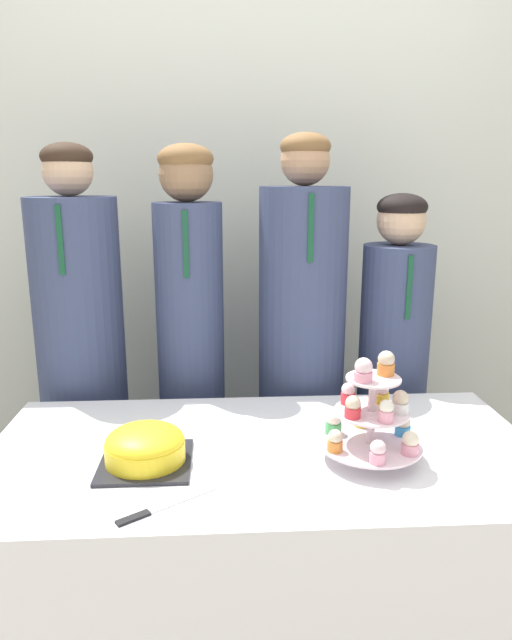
# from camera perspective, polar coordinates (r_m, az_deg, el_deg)

# --- Properties ---
(wall_back) EXTENTS (9.00, 0.06, 2.70)m
(wall_back) POSITION_cam_1_polar(r_m,az_deg,el_deg) (2.50, -1.04, 11.07)
(wall_back) COLOR silver
(wall_back) RESTS_ON ground_plane
(table) EXTENTS (1.49, 0.75, 0.76)m
(table) POSITION_cam_1_polar(r_m,az_deg,el_deg) (1.79, 0.71, -23.75)
(table) COLOR white
(table) RESTS_ON ground_plane
(round_cake) EXTENTS (0.23, 0.23, 0.10)m
(round_cake) POSITION_cam_1_polar(r_m,az_deg,el_deg) (1.51, -11.03, -12.31)
(round_cake) COLOR #232328
(round_cake) RESTS_ON table
(cake_knife) EXTENTS (0.22, 0.16, 0.01)m
(cake_knife) POSITION_cam_1_polar(r_m,az_deg,el_deg) (1.34, -10.33, -18.31)
(cake_knife) COLOR silver
(cake_knife) RESTS_ON table
(cupcake_stand) EXTENTS (0.27, 0.27, 0.29)m
(cupcake_stand) POSITION_cam_1_polar(r_m,az_deg,el_deg) (1.51, 11.53, -9.26)
(cupcake_stand) COLOR silver
(cupcake_stand) RESTS_ON table
(student_0) EXTENTS (0.31, 0.31, 1.59)m
(student_0) POSITION_cam_1_polar(r_m,az_deg,el_deg) (2.18, -16.82, -6.11)
(student_0) COLOR #384266
(student_0) RESTS_ON ground_plane
(student_1) EXTENTS (0.24, 0.25, 1.59)m
(student_1) POSITION_cam_1_polar(r_m,az_deg,el_deg) (2.11, -6.46, -5.18)
(student_1) COLOR #384266
(student_1) RESTS_ON ground_plane
(student_2) EXTENTS (0.31, 0.32, 1.63)m
(student_2) POSITION_cam_1_polar(r_m,az_deg,el_deg) (2.13, 4.51, -5.49)
(student_2) COLOR #384266
(student_2) RESTS_ON ground_plane
(student_3) EXTENTS (0.26, 0.26, 1.43)m
(student_3) POSITION_cam_1_polar(r_m,az_deg,el_deg) (2.23, 13.35, -7.10)
(student_3) COLOR #384266
(student_3) RESTS_ON ground_plane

